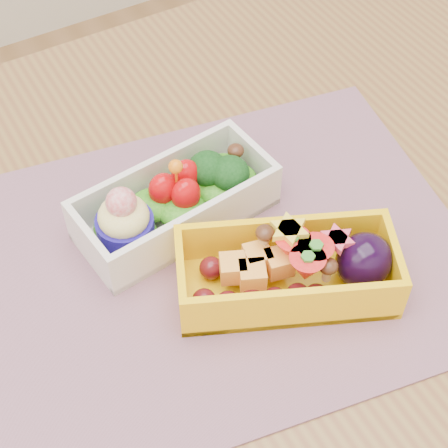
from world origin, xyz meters
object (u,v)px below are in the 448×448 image
table (236,323)px  placemat (220,257)px  bento_white (175,202)px  bento_yellow (292,270)px

table → placemat: size_ratio=2.60×
placemat → bento_white: 0.07m
table → placemat: placemat is taller
bento_yellow → bento_white: bearing=137.4°
placemat → bento_yellow: size_ratio=2.20×
table → bento_yellow: bearing=-59.7°
table → bento_yellow: 0.14m
bento_white → bento_yellow: bearing=-73.1°
placemat → bento_yellow: bento_yellow is taller
table → bento_yellow: (0.03, -0.05, 0.13)m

